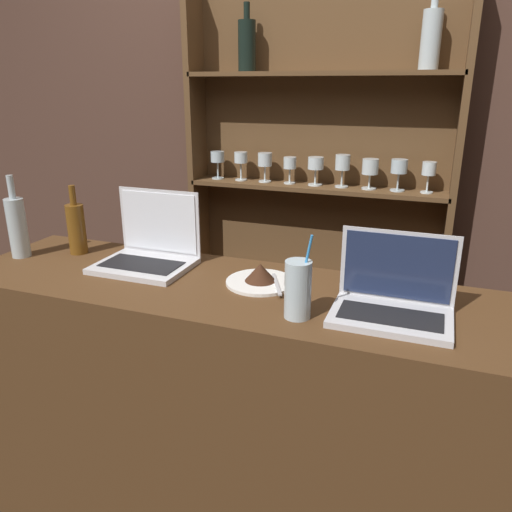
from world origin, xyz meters
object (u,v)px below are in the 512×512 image
cake_plate (260,277)px  water_glass (298,289)px  laptop_near (149,250)px  wine_bottle_clear (17,226)px  laptop_far (393,298)px  wine_bottle_amber (76,228)px

cake_plate → water_glass: size_ratio=0.93×
laptop_near → water_glass: laptop_near is taller
laptop_near → wine_bottle_clear: bearing=-169.9°
laptop_far → cake_plate: 0.42m
wine_bottle_amber → wine_bottle_clear: bearing=-148.6°
laptop_near → wine_bottle_amber: bearing=176.8°
laptop_near → laptop_far: laptop_near is taller
laptop_near → wine_bottle_amber: size_ratio=1.23×
laptop_near → cake_plate: size_ratio=1.44×
water_glass → cake_plate: bearing=132.8°
laptop_near → laptop_far: (0.82, -0.12, -0.00)m
laptop_far → water_glass: water_glass is taller
laptop_far → wine_bottle_amber: wine_bottle_amber is taller
cake_plate → wine_bottle_clear: size_ratio=0.73×
laptop_far → cake_plate: bearing=167.8°
laptop_far → cake_plate: laptop_far is taller
laptop_near → wine_bottle_amber: (-0.31, 0.02, 0.04)m
water_glass → laptop_near: bearing=159.6°
wine_bottle_clear → cake_plate: bearing=3.4°
laptop_near → wine_bottle_clear: (-0.48, -0.09, 0.06)m
water_glass → wine_bottle_amber: size_ratio=0.92×
laptop_near → wine_bottle_clear: 0.49m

